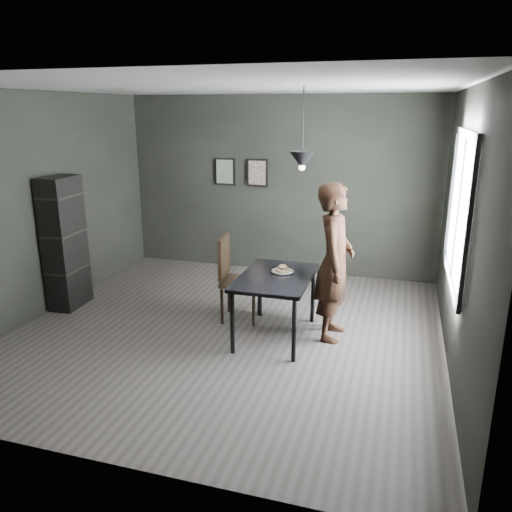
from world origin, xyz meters
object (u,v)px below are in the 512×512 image
(white_plate, at_px, (282,272))
(pendant_lamp, at_px, (302,160))
(wood_chair, at_px, (233,273))
(woman, at_px, (334,262))
(cafe_table, at_px, (276,282))
(shelf_unit, at_px, (65,243))

(white_plate, relative_size, pendant_lamp, 0.27)
(wood_chair, bearing_deg, woman, -14.08)
(white_plate, xyz_separation_m, woman, (0.59, 0.06, 0.15))
(cafe_table, distance_m, white_plate, 0.17)
(cafe_table, distance_m, pendant_lamp, 1.41)
(woman, bearing_deg, cafe_table, 106.74)
(cafe_table, distance_m, shelf_unit, 2.93)
(white_plate, height_order, woman, woman)
(cafe_table, xyz_separation_m, pendant_lamp, (0.25, 0.10, 1.38))
(cafe_table, relative_size, pendant_lamp, 1.39)
(white_plate, height_order, wood_chair, wood_chair)
(cafe_table, relative_size, white_plate, 5.22)
(white_plate, distance_m, pendant_lamp, 1.31)
(woman, xyz_separation_m, pendant_lamp, (-0.38, -0.10, 1.14))
(shelf_unit, distance_m, pendant_lamp, 3.38)
(woman, bearing_deg, white_plate, 94.75)
(woman, distance_m, shelf_unit, 3.55)
(shelf_unit, bearing_deg, cafe_table, -6.98)
(white_plate, bearing_deg, pendant_lamp, -11.80)
(wood_chair, bearing_deg, white_plate, -24.82)
(cafe_table, bearing_deg, wood_chair, 150.41)
(shelf_unit, xyz_separation_m, pendant_lamp, (3.17, -0.06, 1.18))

